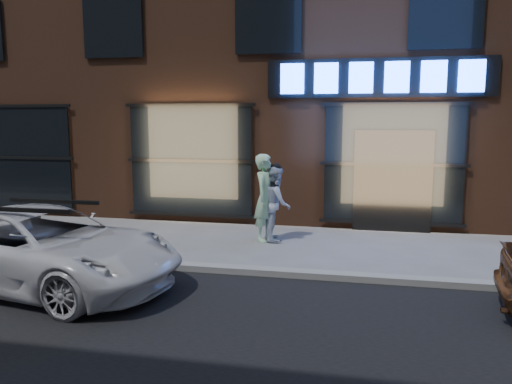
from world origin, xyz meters
TOP-DOWN VIEW (x-y plane):
  - ground at (0.00, 0.00)m, footprint 90.00×90.00m
  - curb at (0.00, 0.00)m, footprint 60.00×0.25m
  - storefront_building at (-0.00, 7.99)m, footprint 30.20×8.28m
  - man_bowtie at (-2.77, 2.42)m, footprint 0.59×0.78m
  - man_cap at (-2.56, 2.52)m, footprint 0.81×0.93m
  - white_suv at (-5.70, -1.28)m, footprint 4.87×2.87m

SIDE VIEW (x-z plane):
  - ground at x=0.00m, z-range 0.00..0.00m
  - curb at x=0.00m, z-range 0.00..0.12m
  - white_suv at x=-5.70m, z-range 0.00..1.27m
  - man_cap at x=-2.56m, z-range 0.00..1.64m
  - man_bowtie at x=-2.77m, z-range 0.00..1.91m
  - storefront_building at x=0.00m, z-range 0.00..10.30m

